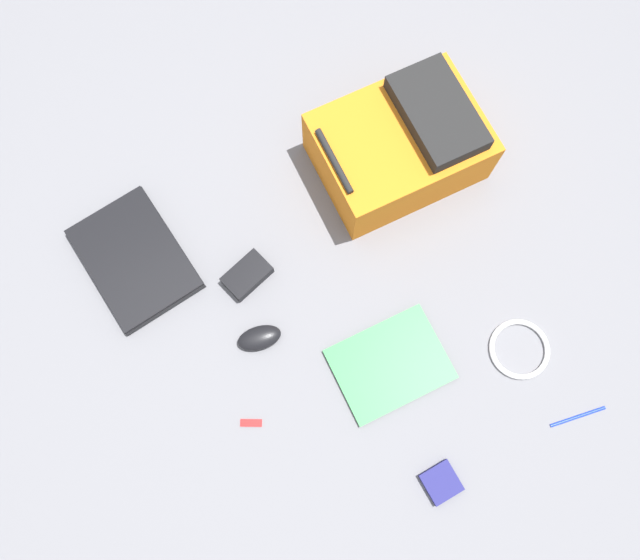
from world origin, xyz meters
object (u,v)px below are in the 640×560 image
Objects in this scene: power_brick at (247,275)px; usb_stick at (251,423)px; book_manual at (390,364)px; computer_mouse at (259,338)px; cable_coil at (519,349)px; laptop at (134,259)px; pen_black at (578,417)px; earbud_pouch at (441,482)px; backpack at (401,145)px.

usb_stick is at bearing 158.73° from power_brick.
computer_mouse reaches higher than book_manual.
computer_mouse is 0.65m from cable_coil.
laptop is 2.49× the size of pen_black.
pen_black is at bearing -90.33° from earbud_pouch.
laptop reaches higher than cable_coil.
power_brick is 0.69m from earbud_pouch.
laptop is 6.89× the size of usb_stick.
earbud_pouch is 0.47m from usb_stick.
backpack is 0.61m from computer_mouse.
book_manual reaches higher than pen_black.
backpack is at bearing -91.89° from laptop.
book_manual is at bearing -2.33° from earbud_pouch.
backpack is 0.52m from power_brick.
laptop is at bearing 88.11° from backpack.
usb_stick is at bearing 159.60° from computer_mouse.
earbud_pouch reaches higher than book_manual.
backpack reaches higher than earbud_pouch.
cable_coil is 1.93× the size of earbud_pouch.
earbud_pouch is at bearing -149.95° from laptop.
earbud_pouch is at bearing 160.99° from backpack.
power_brick reaches higher than book_manual.
usb_stick is at bearing 127.28° from backpack.
pen_black is at bearing -172.65° from backpack.
book_manual is at bearing 72.33° from cable_coil.
cable_coil reaches higher than usb_stick.
book_manual is 2.35× the size of power_brick.
earbud_pouch is (-0.65, -0.22, -0.01)m from power_brick.
computer_mouse reaches higher than pen_black.
power_brick is at bearing -3.60° from computer_mouse.
backpack is 2.74× the size of cable_coil.
backpack reaches higher than cable_coil.
cable_coil is at bearing -58.06° from earbud_pouch.
earbud_pouch is (-0.30, 0.01, 0.00)m from book_manual.
backpack is 5.29× the size of earbud_pouch.
laptop is 3.25× the size of computer_mouse.
laptop is 4.57× the size of earbud_pouch.
earbud_pouch is (0.00, 0.37, 0.01)m from pen_black.
book_manual is 0.30m from earbud_pouch.
cable_coil is at bearing -108.31° from computer_mouse.
backpack is 0.74m from laptop.
cable_coil is (-0.10, -0.31, 0.00)m from book_manual.
pen_black is at bearing -137.68° from power_brick.
backpack is 7.98× the size of usb_stick.
earbud_pouch reaches higher than cable_coil.
book_manual is (-0.51, -0.48, -0.01)m from laptop.
power_brick is at bearing 33.66° from book_manual.
computer_mouse is at bearing 63.37° from cable_coil.
power_brick is at bearing -21.27° from usb_stick.
backpack is 0.59m from cable_coil.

